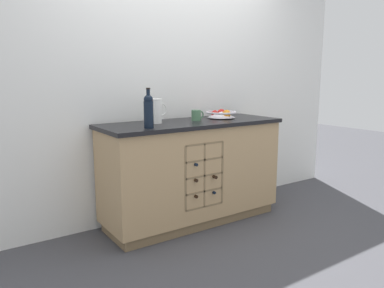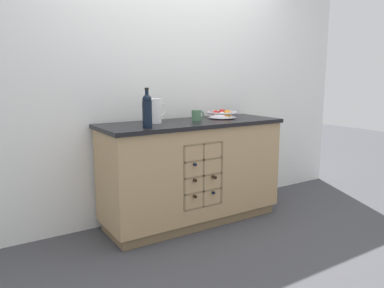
% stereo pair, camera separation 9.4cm
% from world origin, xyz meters
% --- Properties ---
extents(ground_plane, '(14.00, 14.00, 0.00)m').
position_xyz_m(ground_plane, '(0.00, 0.00, 0.00)').
color(ground_plane, '#424247').
extents(back_wall, '(4.40, 0.06, 2.55)m').
position_xyz_m(back_wall, '(0.00, 0.35, 1.27)').
color(back_wall, white).
rests_on(back_wall, ground_plane).
extents(kitchen_island, '(1.68, 0.62, 0.94)m').
position_xyz_m(kitchen_island, '(-0.00, -0.00, 0.48)').
color(kitchen_island, olive).
rests_on(kitchen_island, ground_plane).
extents(fruit_bowl, '(0.29, 0.29, 0.09)m').
position_xyz_m(fruit_bowl, '(0.38, 0.05, 0.98)').
color(fruit_bowl, silver).
rests_on(fruit_bowl, kitchen_island).
extents(white_pitcher, '(0.17, 0.11, 0.21)m').
position_xyz_m(white_pitcher, '(-0.33, 0.07, 1.05)').
color(white_pitcher, white).
rests_on(white_pitcher, kitchen_island).
extents(ceramic_mug, '(0.13, 0.09, 0.10)m').
position_xyz_m(ceramic_mug, '(0.07, 0.03, 0.98)').
color(ceramic_mug, '#4C7A56').
rests_on(ceramic_mug, kitchen_island).
extents(standing_wine_bottle, '(0.08, 0.08, 0.31)m').
position_xyz_m(standing_wine_bottle, '(-0.52, -0.17, 1.08)').
color(standing_wine_bottle, black).
rests_on(standing_wine_bottle, kitchen_island).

